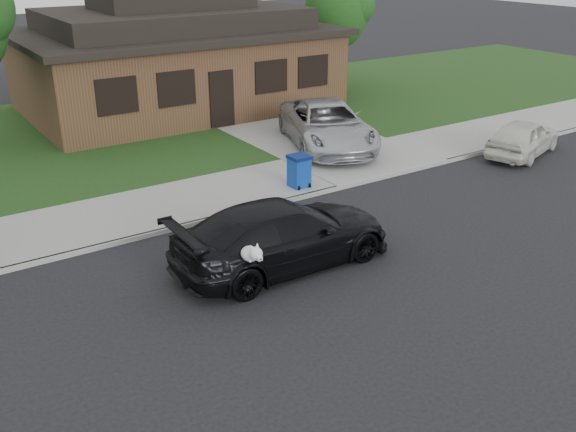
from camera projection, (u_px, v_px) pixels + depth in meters
ground at (298, 271)px, 14.10m from camera, size 120.00×120.00×0.00m
sidewalk at (198, 199)px, 17.90m from camera, size 60.00×3.00×0.12m
curb at (223, 216)px, 16.75m from camera, size 60.00×0.12×0.12m
lawn at (103, 133)px, 24.03m from camera, size 60.00×13.00×0.13m
driveway at (281, 127)px, 24.77m from camera, size 4.50×13.00×0.14m
sedan at (283, 235)px, 14.10m from camera, size 5.11×2.41×1.48m
minivan at (327, 125)px, 21.92m from camera, size 4.32×5.97×1.51m
white_compact at (523, 137)px, 21.51m from camera, size 3.91×2.50×1.24m
recycling_bin at (299, 171)px, 18.45m from camera, size 0.57×0.61×0.94m
house at (176, 59)px, 26.77m from camera, size 12.60×8.60×4.65m
tree_1 at (340, 10)px, 29.81m from camera, size 3.15×3.00×5.25m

